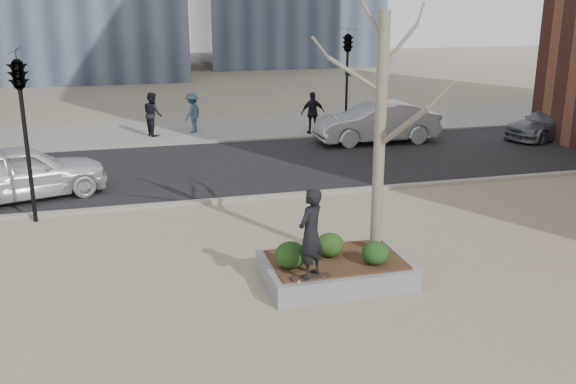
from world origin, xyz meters
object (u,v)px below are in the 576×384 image
object	(u,v)px
skateboard	(310,278)
police_car	(22,172)
planter	(336,270)
skateboarder	(311,233)

from	to	relation	value
skateboard	police_car	distance (m)	10.59
skateboard	planter	bearing A→B (deg)	41.06
skateboarder	police_car	distance (m)	10.60
skateboard	police_car	world-z (taller)	police_car
skateboarder	police_car	bearing A→B (deg)	-94.41
planter	skateboard	world-z (taller)	skateboard
skateboard	skateboarder	distance (m)	0.92
planter	skateboarder	distance (m)	1.62
police_car	skateboarder	bearing A→B (deg)	-160.49
planter	skateboarder	world-z (taller)	skateboarder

